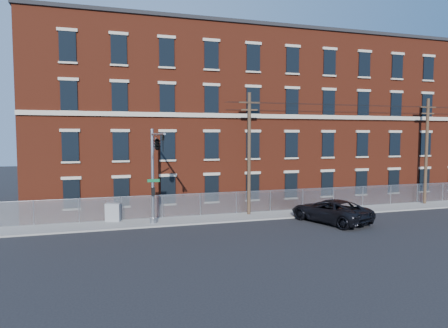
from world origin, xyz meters
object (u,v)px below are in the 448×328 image
Objects in this scene: pickup_truck at (330,211)px; utility_cabinet at (113,212)px; traffic_signal_mast at (156,154)px; utility_pole_near at (249,151)px.

pickup_truck is 4.66× the size of utility_cabinet.
traffic_signal_mast is at bearing -22.38° from pickup_truck.
utility_pole_near is 11.76m from utility_cabinet.
utility_pole_near reaches higher than pickup_truck.
pickup_truck is at bearing -3.18° from traffic_signal_mast.
utility_cabinet is (-2.85, 3.82, -4.58)m from traffic_signal_mast.
utility_pole_near is at bearing 23.14° from traffic_signal_mast.
pickup_truck is 16.57m from utility_cabinet.
utility_pole_near is (8.00, 3.42, -0.05)m from traffic_signal_mast.
traffic_signal_mast is 6.61m from utility_cabinet.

